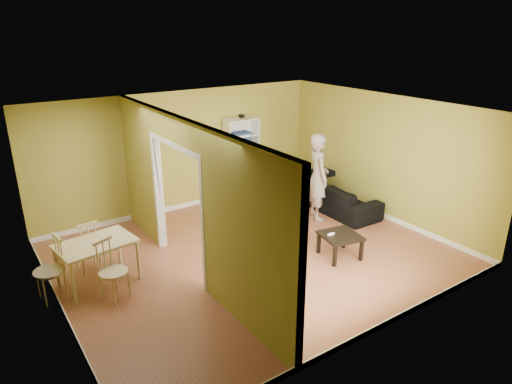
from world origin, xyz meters
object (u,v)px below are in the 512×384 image
sofa (336,192)px  coffee_table (340,238)px  dining_table (96,247)px  chair_near (113,270)px  chair_left (49,270)px  bookshelf (240,159)px  person (318,170)px  chair_far (87,245)px

sofa → coffee_table: size_ratio=3.32×
dining_table → chair_near: size_ratio=1.22×
chair_left → chair_near: (0.79, -0.50, -0.03)m
chair_near → coffee_table: bearing=-36.7°
chair_left → bookshelf: bearing=107.3°
person → chair_near: (-4.53, -0.60, -0.61)m
coffee_table → dining_table: size_ratio=0.56×
bookshelf → chair_left: size_ratio=1.89×
coffee_table → person: bearing=62.1°
sofa → person: bearing=100.7°
person → bookshelf: (-0.66, 1.97, -0.13)m
sofa → chair_near: size_ratio=2.27×
bookshelf → chair_far: (-3.96, -1.47, -0.49)m
coffee_table → bookshelf: bearing=87.3°
bookshelf → chair_near: bearing=-146.5°
sofa → person: 0.94m
person → coffee_table: bearing=173.4°
bookshelf → dining_table: bookshelf is taller
dining_table → chair_left: (-0.72, -0.07, -0.14)m
sofa → coffee_table: 2.21m
chair_far → chair_near: bearing=89.1°
dining_table → chair_far: bearing=91.9°
dining_table → chair_far: 0.56m
bookshelf → chair_left: (-4.66, -2.07, -0.45)m
chair_left → chair_far: bearing=123.7°
person → bookshelf: 2.08m
person → chair_left: size_ratio=2.15×
chair_left → chair_far: 0.92m
sofa → coffee_table: sofa is taller
bookshelf → chair_near: 4.67m
coffee_table → chair_far: (-3.80, 2.05, 0.09)m
sofa → chair_near: chair_near is taller
sofa → dining_table: (-5.25, -0.13, 0.23)m
sofa → bookshelf: 2.34m
coffee_table → chair_left: 4.73m
chair_left → dining_table: bearing=88.9°
dining_table → chair_near: (0.07, -0.57, -0.17)m
bookshelf → person: bearing=-71.5°
bookshelf → dining_table: bearing=-153.1°
coffee_table → dining_table: bearing=158.0°
chair_near → chair_far: chair_near is taller
coffee_table → chair_near: size_ratio=0.68×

